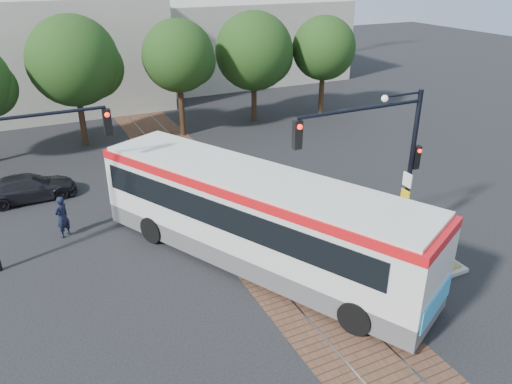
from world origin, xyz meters
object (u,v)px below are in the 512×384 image
officer (62,217)px  parked_car (29,187)px  city_bus (255,215)px  traffic_island (397,237)px  signal_pole_main (387,150)px  signal_pole_left (12,168)px

officer → parked_car: (-1.05, 4.36, -0.28)m
city_bus → parked_car: (-7.27, 9.50, -1.37)m
traffic_island → signal_pole_main: size_ratio=0.87×
officer → parked_car: officer is taller
city_bus → parked_car: bearing=100.4°
city_bus → parked_car: 12.04m
signal_pole_left → officer: (1.35, 1.60, -2.97)m
signal_pole_main → officer: bearing=149.5°
officer → traffic_island: bearing=111.1°
city_bus → parked_car: size_ratio=3.09×
traffic_island → officer: (-11.84, 6.50, 0.56)m
traffic_island → city_bus: bearing=166.4°
city_bus → officer: (-6.22, 5.13, -1.10)m
traffic_island → parked_car: (-12.89, 10.86, 0.29)m
signal_pole_main → city_bus: bearing=164.8°
signal_pole_left → parked_car: 6.80m
signal_pole_main → signal_pole_left: (-12.23, 4.80, -0.29)m
traffic_island → signal_pole_main: bearing=174.6°
signal_pole_main → signal_pole_left: size_ratio=1.00×
city_bus → officer: size_ratio=7.36×
officer → parked_car: bearing=-116.6°
city_bus → signal_pole_main: size_ratio=2.19×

